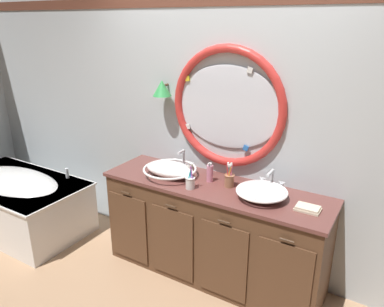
{
  "coord_description": "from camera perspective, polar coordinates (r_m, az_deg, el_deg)",
  "views": [
    {
      "loc": [
        1.39,
        -2.23,
        2.17
      ],
      "look_at": [
        -0.11,
        0.25,
        1.13
      ],
      "focal_mm": 34.7,
      "sensor_mm": 36.0,
      "label": 1
    }
  ],
  "objects": [
    {
      "name": "ground_plane",
      "position": [
        3.41,
        -0.6,
        -19.77
      ],
      "size": [
        14.0,
        14.0,
        0.0
      ],
      "primitive_type": "plane",
      "color": "tan"
    },
    {
      "name": "back_wall_assembly",
      "position": [
        3.25,
        4.79,
        4.47
      ],
      "size": [
        6.4,
        0.26,
        2.6
      ],
      "color": "silver",
      "rests_on": "ground_plane"
    },
    {
      "name": "vanity_counter",
      "position": [
        3.31,
        3.25,
        -11.75
      ],
      "size": [
        1.96,
        0.59,
        0.88
      ],
      "color": "brown",
      "rests_on": "ground_plane"
    },
    {
      "name": "bathtub",
      "position": [
        4.49,
        -25.28,
        -6.35
      ],
      "size": [
        1.58,
        0.86,
        0.66
      ],
      "color": "white",
      "rests_on": "ground_plane"
    },
    {
      "name": "sink_basin_left",
      "position": [
        3.26,
        -3.43,
        -2.41
      ],
      "size": [
        0.48,
        0.48,
        0.12
      ],
      "color": "white",
      "rests_on": "vanity_counter"
    },
    {
      "name": "sink_basin_right",
      "position": [
        2.91,
        10.67,
        -5.76
      ],
      "size": [
        0.4,
        0.4,
        0.11
      ],
      "color": "white",
      "rests_on": "vanity_counter"
    },
    {
      "name": "faucet_set_left",
      "position": [
        3.43,
        -1.34,
        -1.15
      ],
      "size": [
        0.23,
        0.11,
        0.18
      ],
      "color": "silver",
      "rests_on": "vanity_counter"
    },
    {
      "name": "faucet_set_right",
      "position": [
        3.09,
        12.13,
        -4.1
      ],
      "size": [
        0.22,
        0.15,
        0.16
      ],
      "color": "silver",
      "rests_on": "vanity_counter"
    },
    {
      "name": "toothbrush_holder_left",
      "position": [
        3.02,
        -0.28,
        -4.39
      ],
      "size": [
        0.08,
        0.08,
        0.22
      ],
      "color": "white",
      "rests_on": "vanity_counter"
    },
    {
      "name": "toothbrush_holder_right",
      "position": [
        3.06,
        5.76,
        -4.02
      ],
      "size": [
        0.09,
        0.09,
        0.22
      ],
      "color": "#996647",
      "rests_on": "vanity_counter"
    },
    {
      "name": "soap_dispenser",
      "position": [
        3.14,
        2.76,
        -2.98
      ],
      "size": [
        0.06,
        0.06,
        0.18
      ],
      "color": "pink",
      "rests_on": "vanity_counter"
    },
    {
      "name": "folded_hand_towel",
      "position": [
        2.83,
        17.36,
        -8.06
      ],
      "size": [
        0.18,
        0.12,
        0.03
      ],
      "color": "beige",
      "rests_on": "vanity_counter"
    }
  ]
}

